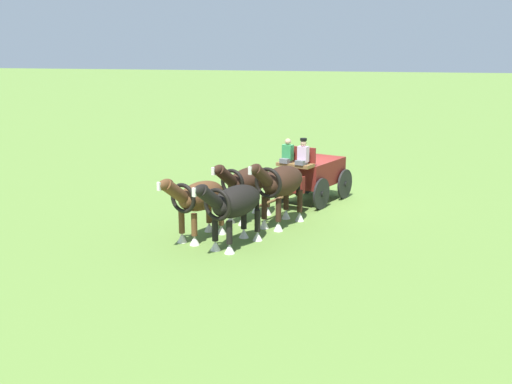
% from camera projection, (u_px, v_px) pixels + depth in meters
% --- Properties ---
extents(ground_plane, '(220.00, 220.00, 0.00)m').
position_uv_depth(ground_plane, '(314.00, 201.00, 23.93)').
color(ground_plane, olive).
extents(show_wagon, '(5.31, 2.71, 2.59)m').
position_uv_depth(show_wagon, '(312.00, 173.00, 23.53)').
color(show_wagon, maroon).
rests_on(show_wagon, ground).
extents(draft_horse_rear_near, '(2.93, 1.59, 2.29)m').
position_uv_depth(draft_horse_rear_near, '(280.00, 184.00, 20.38)').
color(draft_horse_rear_near, '#331E14').
rests_on(draft_horse_rear_near, ground).
extents(draft_horse_rear_off, '(3.11, 1.62, 2.14)m').
position_uv_depth(draft_horse_rear_off, '(247.00, 183.00, 21.09)').
color(draft_horse_rear_off, '#331E14').
rests_on(draft_horse_rear_off, ground).
extents(draft_horse_lead_near, '(3.02, 1.60, 2.15)m').
position_uv_depth(draft_horse_lead_near, '(234.00, 204.00, 18.29)').
color(draft_horse_lead_near, black).
rests_on(draft_horse_lead_near, ground).
extents(draft_horse_lead_off, '(2.86, 1.53, 2.13)m').
position_uv_depth(draft_horse_lead_off, '(198.00, 199.00, 18.98)').
color(draft_horse_lead_off, brown).
rests_on(draft_horse_lead_off, ground).
extents(sponsor_banner, '(3.19, 0.43, 1.10)m').
position_uv_depth(sponsor_banner, '(296.00, 164.00, 28.31)').
color(sponsor_banner, silver).
rests_on(sponsor_banner, ground).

